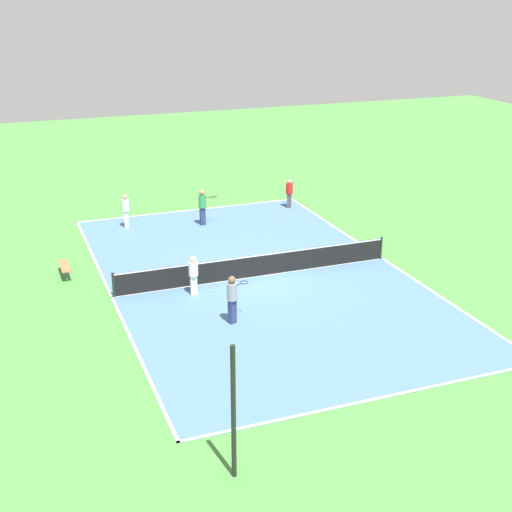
{
  "coord_description": "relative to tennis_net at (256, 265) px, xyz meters",
  "views": [
    {
      "loc": [
        9.39,
        24.87,
        10.97
      ],
      "look_at": [
        0.0,
        0.0,
        0.9
      ],
      "focal_mm": 50.0,
      "sensor_mm": 36.0,
      "label": 1
    }
  ],
  "objects": [
    {
      "name": "ground_plane",
      "position": [
        0.0,
        0.0,
        -0.51
      ],
      "size": [
        80.0,
        80.0,
        0.0
      ],
      "primitive_type": "plane",
      "color": "#47843D"
    },
    {
      "name": "tennis_ball_right_alley",
      "position": [
        2.08,
        0.84,
        -0.46
      ],
      "size": [
        0.07,
        0.07,
        0.07
      ],
      "primitive_type": "sphere",
      "color": "#CCE033",
      "rests_on": "court_surface"
    },
    {
      "name": "tennis_ball_far_baseline",
      "position": [
        -4.91,
        -5.54,
        -0.46
      ],
      "size": [
        0.07,
        0.07,
        0.07
      ],
      "primitive_type": "sphere",
      "color": "#CCE033",
      "rests_on": "court_surface"
    },
    {
      "name": "tennis_ball_left_sideline",
      "position": [
        -3.54,
        -6.45,
        -0.46
      ],
      "size": [
        0.07,
        0.07,
        0.07
      ],
      "primitive_type": "sphere",
      "color": "#CCE033",
      "rests_on": "court_surface"
    },
    {
      "name": "court_surface",
      "position": [
        0.0,
        0.0,
        -0.5
      ],
      "size": [
        11.74,
        19.59,
        0.02
      ],
      "color": "#4C729E",
      "rests_on": "ground_plane"
    },
    {
      "name": "fence_post_back_right",
      "position": [
        4.9,
        11.51,
        1.24
      ],
      "size": [
        0.12,
        0.12,
        3.51
      ],
      "color": "black",
      "rests_on": "ground_plane"
    },
    {
      "name": "player_near_white",
      "position": [
        3.66,
        -8.06,
        0.47
      ],
      "size": [
        0.52,
        0.98,
        1.67
      ],
      "rotation": [
        0.0,
        0.0,
        4.5
      ],
      "color": "white",
      "rests_on": "court_surface"
    },
    {
      "name": "player_coach_red",
      "position": [
        -5.03,
        -8.37,
        0.37
      ],
      "size": [
        0.76,
        0.97,
        1.53
      ],
      "rotation": [
        0.0,
        0.0,
        4.18
      ],
      "color": "#4C4C51",
      "rests_on": "court_surface"
    },
    {
      "name": "player_far_green",
      "position": [
        0.08,
        -7.15,
        0.54
      ],
      "size": [
        0.94,
        0.37,
        1.77
      ],
      "rotation": [
        0.0,
        0.0,
        3.18
      ],
      "color": "navy",
      "rests_on": "court_surface"
    },
    {
      "name": "bench",
      "position": [
        7.19,
        -2.84,
        -0.13
      ],
      "size": [
        0.36,
        1.53,
        0.45
      ],
      "rotation": [
        0.0,
        0.0,
        1.57
      ],
      "color": "olive",
      "rests_on": "ground_plane"
    },
    {
      "name": "player_far_white",
      "position": [
        2.83,
        0.83,
        0.37
      ],
      "size": [
        0.41,
        0.41,
        1.53
      ],
      "rotation": [
        0.0,
        0.0,
        6.13
      ],
      "color": "white",
      "rests_on": "court_surface"
    },
    {
      "name": "player_baseline_gray",
      "position": [
        2.26,
        3.67,
        0.52
      ],
      "size": [
        0.98,
        0.72,
        1.75
      ],
      "rotation": [
        0.0,
        0.0,
        3.61
      ],
      "color": "navy",
      "rests_on": "court_surface"
    },
    {
      "name": "tennis_net",
      "position": [
        0.0,
        0.0,
        0.0
      ],
      "size": [
        11.54,
        0.1,
        0.97
      ],
      "color": "black",
      "rests_on": "court_surface"
    }
  ]
}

